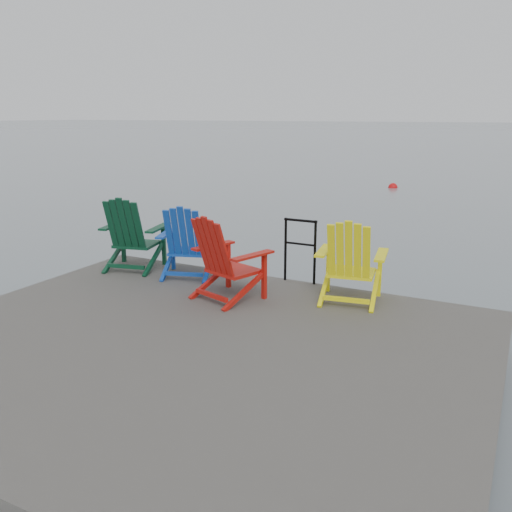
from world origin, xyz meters
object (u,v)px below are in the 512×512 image
at_px(handrail, 300,245).
at_px(chair_red, 225,258).
at_px(chair_green, 132,233).
at_px(buoy_b, 393,188).
at_px(chair_blue, 187,241).
at_px(chair_yellow, 351,261).

distance_m(handrail, chair_red, 1.23).
relative_size(chair_green, chair_red, 1.03).
relative_size(handrail, buoy_b, 2.47).
distance_m(chair_blue, buoy_b, 15.02).
height_order(handrail, buoy_b, handrail).
distance_m(chair_yellow, buoy_b, 15.30).
bearing_deg(handrail, chair_blue, -162.72).
bearing_deg(chair_blue, buoy_b, 73.56).
bearing_deg(chair_green, chair_red, -28.90).
bearing_deg(chair_yellow, handrail, 141.64).
relative_size(chair_red, chair_yellow, 1.01).
relative_size(chair_blue, chair_red, 0.97).
height_order(chair_green, chair_yellow, chair_green).
bearing_deg(chair_red, buoy_b, 113.30).
bearing_deg(chair_yellow, chair_blue, 170.63).
height_order(chair_green, buoy_b, chair_green).
bearing_deg(chair_blue, chair_green, 165.32).
bearing_deg(chair_blue, chair_yellow, -18.50).
height_order(handrail, chair_blue, chair_blue).
distance_m(chair_red, buoy_b, 15.69).
height_order(chair_green, chair_blue, chair_green).
bearing_deg(buoy_b, chair_blue, -88.11).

